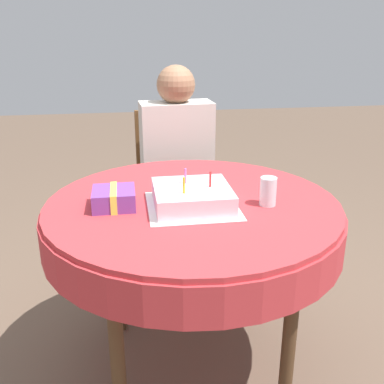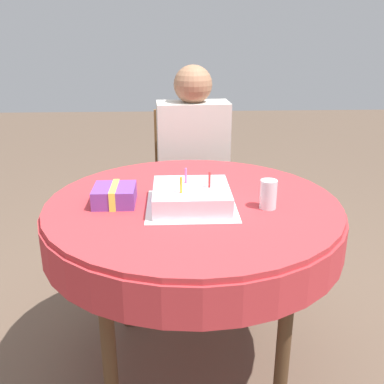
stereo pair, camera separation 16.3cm
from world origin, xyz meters
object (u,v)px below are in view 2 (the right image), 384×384
object	(u,v)px
chair	(191,187)
gift_box	(115,195)
person	(193,156)
drinking_glass	(268,194)
birthday_cake	(191,196)

from	to	relation	value
chair	gift_box	world-z (taller)	chair
person	drinking_glass	size ratio (longest dim) A/B	11.33
chair	drinking_glass	bearing A→B (deg)	-80.18
person	birthday_cake	world-z (taller)	person
chair	gift_box	distance (m)	1.00
drinking_glass	gift_box	xyz separation A→B (m)	(-0.55, 0.07, -0.02)
birthday_cake	person	bearing A→B (deg)	86.79
chair	birthday_cake	distance (m)	0.98
birthday_cake	drinking_glass	world-z (taller)	birthday_cake
birthday_cake	chair	bearing A→B (deg)	87.51
chair	drinking_glass	size ratio (longest dim) A/B	8.81
birthday_cake	gift_box	size ratio (longest dim) A/B	1.73
chair	person	xyz separation A→B (m)	(0.01, -0.10, 0.21)
gift_box	drinking_glass	bearing A→B (deg)	-6.76
chair	birthday_cake	world-z (taller)	chair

